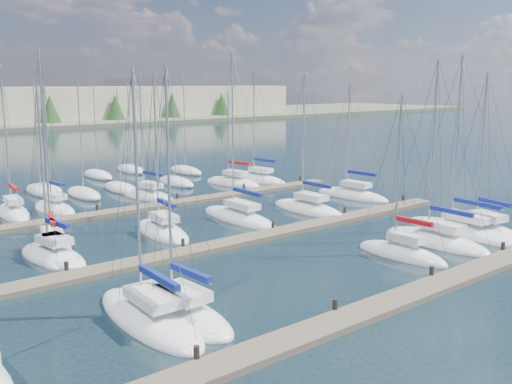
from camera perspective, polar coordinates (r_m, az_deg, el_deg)
ground at (r=79.43m, az=-21.32°, el=2.06°), size 400.00×400.00×0.00m
dock_near at (r=31.02m, az=14.26°, el=-10.30°), size 44.00×1.93×1.10m
dock_mid at (r=40.46m, az=-1.80°, el=-4.94°), size 44.00×1.93×1.10m
dock_far at (r=51.99m, az=-11.15°, el=-1.56°), size 44.00×1.93×1.10m
sailboat_c at (r=28.43m, az=-7.62°, el=-11.99°), size 3.25×7.73×12.76m
sailboat_q at (r=63.54m, az=-2.32°, el=0.92°), size 4.14×7.92×11.12m
sailboat_i at (r=40.79m, az=-19.65°, el=-5.39°), size 4.71×8.99×14.11m
sailboat_k at (r=47.24m, az=-1.72°, el=-2.57°), size 2.75×9.55×14.29m
sailboat_g at (r=46.58m, az=21.72°, el=-3.56°), size 4.10×7.91×12.74m
sailboat_h at (r=39.19m, az=-19.65°, el=-6.07°), size 3.58×7.18×11.82m
sailboat_p at (r=57.13m, az=-10.76°, el=-0.39°), size 3.69×7.87×12.95m
sailboat_f at (r=45.70m, az=19.77°, el=-3.70°), size 3.39×10.02×13.91m
sailboat_b at (r=28.26m, az=-10.64°, el=-12.26°), size 3.22×9.33×12.64m
sailboat_n at (r=53.29m, az=-23.09°, el=-1.88°), size 2.99×7.59×13.49m
sailboat_m at (r=57.35m, az=9.61°, el=-0.32°), size 3.34×8.55×11.72m
sailboat_r at (r=65.66m, az=0.24°, el=1.26°), size 3.61×8.32×13.25m
sailboat_o at (r=53.65m, az=-19.51°, el=-1.56°), size 2.95×6.46×12.06m
sailboat_d at (r=38.62m, az=14.35°, el=-6.00°), size 2.43×6.75×11.24m
sailboat_l at (r=50.68m, az=5.21°, el=-1.69°), size 2.81×8.44×12.77m
sailboat_j at (r=43.54m, az=-9.36°, el=-3.89°), size 3.54×7.90×12.95m
sailboat_e at (r=42.37m, az=17.57°, el=-4.68°), size 3.04×8.60×13.50m
distant_boats at (r=62.80m, az=-20.56°, el=0.21°), size 36.93×20.75×13.30m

